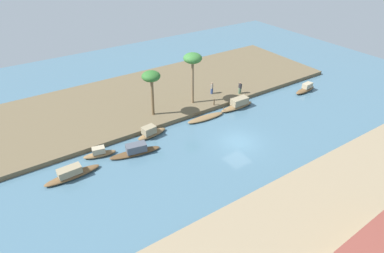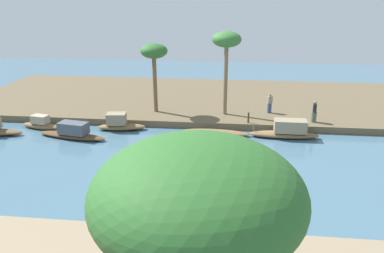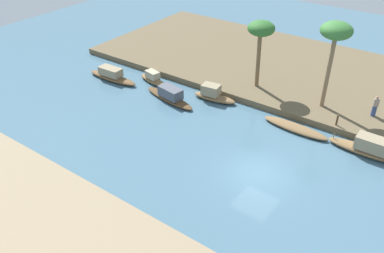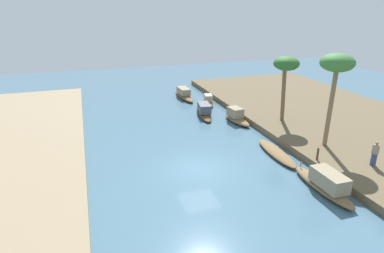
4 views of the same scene
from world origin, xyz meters
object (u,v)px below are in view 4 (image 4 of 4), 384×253
(sampan_upstream_small, at_px, (326,183))
(mooring_post, at_px, (318,154))
(palm_tree_left_near, at_px, (337,66))
(palm_tree_left_far, at_px, (286,66))
(sampan_midstream, at_px, (184,94))
(sampan_open_hull, at_px, (208,101))
(person_on_near_bank, at_px, (374,155))
(sampan_foreground, at_px, (236,117))
(sampan_downstream_large, at_px, (204,111))
(sampan_with_red_awning, at_px, (276,153))

(sampan_upstream_small, relative_size, mooring_post, 5.95)
(palm_tree_left_near, distance_m, palm_tree_left_far, 5.81)
(mooring_post, bearing_deg, sampan_midstream, 10.01)
(sampan_open_hull, xyz_separation_m, person_on_near_bank, (-17.61, -4.51, 0.84))
(sampan_foreground, height_order, sampan_downstream_large, sampan_foreground)
(sampan_downstream_large, bearing_deg, sampan_foreground, -132.88)
(palm_tree_left_near, bearing_deg, sampan_foreground, 23.16)
(sampan_midstream, bearing_deg, person_on_near_bank, -165.51)
(sampan_midstream, distance_m, person_on_near_bank, 21.86)
(sampan_upstream_small, bearing_deg, sampan_with_red_awning, 0.61)
(sampan_midstream, distance_m, palm_tree_left_near, 19.07)
(sampan_foreground, bearing_deg, person_on_near_bank, -168.06)
(palm_tree_left_far, bearing_deg, sampan_upstream_small, 160.61)
(mooring_post, bearing_deg, sampan_foreground, 7.14)
(mooring_post, height_order, palm_tree_left_near, palm_tree_left_near)
(sampan_downstream_large, bearing_deg, sampan_open_hull, -17.19)
(sampan_upstream_small, height_order, mooring_post, mooring_post)
(mooring_post, relative_size, palm_tree_left_far, 0.15)
(sampan_foreground, height_order, sampan_open_hull, sampan_foreground)
(sampan_midstream, relative_size, palm_tree_left_far, 0.94)
(sampan_upstream_small, xyz_separation_m, sampan_downstream_large, (15.30, 1.81, -0.10))
(sampan_with_red_awning, height_order, person_on_near_bank, person_on_near_bank)
(sampan_midstream, bearing_deg, sampan_foreground, -169.24)
(person_on_near_bank, height_order, palm_tree_left_far, palm_tree_left_far)
(sampan_upstream_small, relative_size, person_on_near_bank, 3.07)
(sampan_with_red_awning, bearing_deg, sampan_foreground, 0.51)
(sampan_foreground, distance_m, sampan_midstream, 9.67)
(sampan_open_hull, bearing_deg, person_on_near_bank, -153.67)
(sampan_foreground, bearing_deg, sampan_downstream_large, 28.99)
(sampan_with_red_awning, relative_size, sampan_midstream, 0.95)
(sampan_open_hull, distance_m, palm_tree_left_far, 10.31)
(sampan_with_red_awning, bearing_deg, person_on_near_bank, -130.41)
(sampan_with_red_awning, distance_m, palm_tree_left_far, 8.16)
(sampan_midstream, relative_size, sampan_downstream_large, 0.97)
(sampan_with_red_awning, xyz_separation_m, person_on_near_bank, (-4.19, -4.42, 1.03))
(palm_tree_left_near, xyz_separation_m, palm_tree_left_far, (5.73, 0.04, -0.95))
(sampan_midstream, bearing_deg, sampan_with_red_awning, -175.89)
(sampan_upstream_small, relative_size, sampan_downstream_large, 0.92)
(sampan_foreground, distance_m, sampan_open_hull, 6.12)
(sampan_open_hull, height_order, sampan_midstream, sampan_midstream)
(sampan_with_red_awning, height_order, mooring_post, mooring_post)
(sampan_upstream_small, xyz_separation_m, mooring_post, (2.72, -1.53, 0.42))
(sampan_foreground, distance_m, palm_tree_left_far, 6.24)
(person_on_near_bank, bearing_deg, palm_tree_left_near, 163.97)
(sampan_with_red_awning, bearing_deg, mooring_post, -144.40)
(person_on_near_bank, xyz_separation_m, mooring_post, (1.77, 2.88, -0.27))
(sampan_open_hull, xyz_separation_m, sampan_upstream_small, (-18.56, -0.11, 0.15))
(person_on_near_bank, bearing_deg, sampan_foreground, 172.17)
(person_on_near_bank, bearing_deg, mooring_post, -149.06)
(sampan_with_red_awning, xyz_separation_m, palm_tree_left_far, (5.18, -3.65, 5.14))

